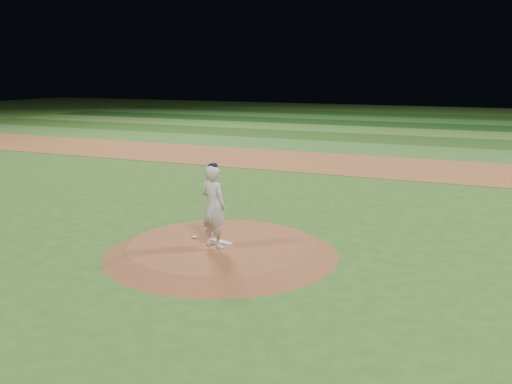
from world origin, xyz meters
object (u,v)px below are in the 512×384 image
at_px(pitching_rubber, 221,242).
at_px(pitcher_on_mound, 214,206).
at_px(pitchers_mound, 222,249).
at_px(rosin_bag, 194,237).

bearing_deg(pitching_rubber, pitcher_on_mound, -69.73).
relative_size(pitchers_mound, pitcher_on_mound, 2.79).
bearing_deg(pitchers_mound, pitcher_on_mound, -97.41).
bearing_deg(rosin_bag, pitching_rubber, -2.21).
bearing_deg(pitching_rubber, pitchers_mound, -35.46).
height_order(rosin_bag, pitcher_on_mound, pitcher_on_mound).
distance_m(pitchers_mound, pitching_rubber, 0.18).
distance_m(pitchers_mound, rosin_bag, 0.82).
height_order(pitchers_mound, rosin_bag, rosin_bag).
relative_size(pitching_rubber, rosin_bag, 4.93).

